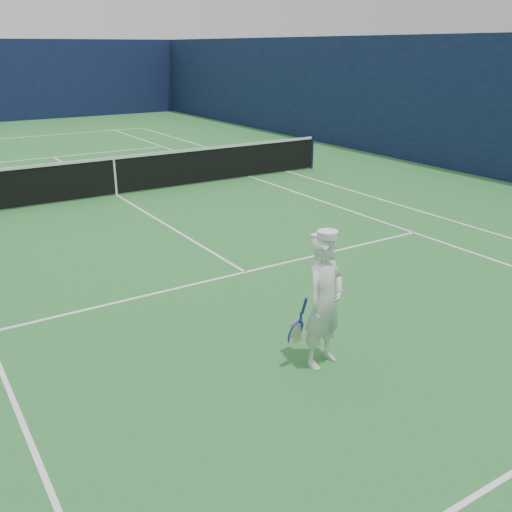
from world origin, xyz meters
The scene contains 5 objects.
ground centered at (0.00, 0.00, 0.00)m, with size 80.00×80.00×0.00m, color #2A7030.
court_markings centered at (0.00, 0.00, 0.00)m, with size 11.03×23.83×0.01m.
windscreen_fence centered at (0.00, 0.00, 2.00)m, with size 20.12×36.12×4.00m.
tennis_net centered at (0.00, 0.00, 0.55)m, with size 12.88×0.09×1.07m.
tennis_player centered at (-0.76, -9.43, 0.83)m, with size 0.81×0.53×1.69m.
Camera 1 is at (-4.73, -14.14, 3.65)m, focal length 40.00 mm.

